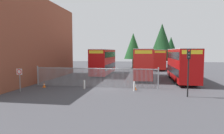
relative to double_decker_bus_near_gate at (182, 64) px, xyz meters
name	(u,v)px	position (x,y,z in m)	size (l,w,h in m)	color
ground_plane	(116,78)	(-9.28, 2.02, -2.42)	(100.00, 100.00, 0.00)	#3D3D42
depot_building_brick	(12,40)	(-23.12, -2.94, 3.22)	(9.31, 21.65, 11.28)	brown
palisade_fence	(95,77)	(-10.60, -5.98, -1.24)	(14.29, 0.14, 2.35)	gray
double_decker_bus_near_gate	(182,64)	(0.00, 0.00, 0.00)	(2.54, 10.81, 4.42)	#B70C0C
double_decker_bus_behind_fence_left	(143,62)	(-5.17, 2.32, 0.00)	(2.54, 10.81, 4.42)	red
double_decker_bus_behind_fence_right	(104,61)	(-12.01, 5.70, 0.00)	(2.54, 10.81, 4.42)	#B70C0C
double_decker_bus_far_back	(158,59)	(-1.88, 17.90, 0.00)	(2.54, 10.81, 4.42)	red
bollard_near_left	(84,85)	(-11.46, -7.31, -1.95)	(0.20, 0.20, 0.95)	silver
bollard_center_front	(134,86)	(-6.06, -7.50, -1.95)	(0.20, 0.20, 0.95)	silver
traffic_cone_by_gate	(135,87)	(-5.99, -6.90, -2.13)	(0.34, 0.34, 0.59)	orange
traffic_cone_mid_forecourt	(44,85)	(-16.25, -7.14, -2.13)	(0.34, 0.34, 0.59)	orange
speed_limit_sign_post	(19,74)	(-17.34, -9.92, -0.65)	(0.60, 0.14, 2.40)	slate
traffic_light_kerbside	(189,64)	(-1.21, -9.40, 0.56)	(0.28, 0.33, 4.30)	black
tree_tall_back	(171,49)	(1.32, 21.04, 2.28)	(4.00, 4.00, 7.57)	#4C3823
tree_short_side	(133,46)	(-7.67, 20.19, 2.98)	(4.37, 4.37, 8.54)	#4C3823
tree_mid_row	(162,41)	(-1.16, 17.21, 3.90)	(5.46, 5.46, 10.22)	#4C3823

